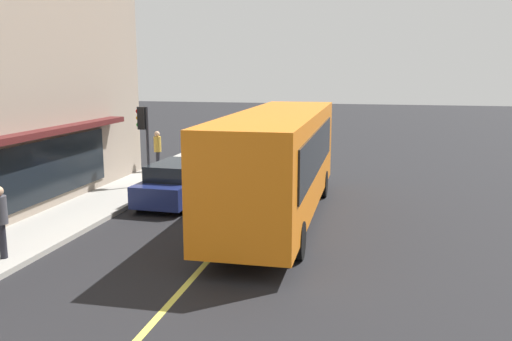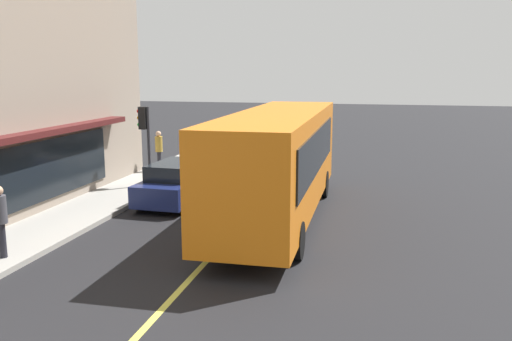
% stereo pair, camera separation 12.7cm
% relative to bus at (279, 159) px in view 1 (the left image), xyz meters
% --- Properties ---
extents(ground, '(120.00, 120.00, 0.00)m').
position_rel_bus_xyz_m(ground, '(0.34, 1.05, -1.99)').
color(ground, black).
extents(sidewalk, '(80.00, 2.41, 0.15)m').
position_rel_bus_xyz_m(sidewalk, '(0.34, 6.56, -1.91)').
color(sidewalk, '#9E9B93').
rests_on(sidewalk, ground).
extents(lane_centre_stripe, '(36.00, 0.16, 0.01)m').
position_rel_bus_xyz_m(lane_centre_stripe, '(0.34, 1.05, -1.98)').
color(lane_centre_stripe, '#D8D14C').
rests_on(lane_centre_stripe, ground).
extents(bus, '(11.15, 2.69, 3.50)m').
position_rel_bus_xyz_m(bus, '(0.00, 0.00, 0.00)').
color(bus, orange).
rests_on(bus, ground).
extents(traffic_light, '(0.30, 0.52, 3.20)m').
position_rel_bus_xyz_m(traffic_light, '(3.26, 6.10, 0.55)').
color(traffic_light, '#2D2D33').
rests_on(traffic_light, sidewalk).
extents(car_silver, '(4.37, 2.01, 1.52)m').
position_rel_bus_xyz_m(car_silver, '(6.22, 4.16, -1.24)').
color(car_silver, '#B7BABF').
rests_on(car_silver, ground).
extents(car_navy, '(4.37, 2.00, 1.52)m').
position_rel_bus_xyz_m(car_navy, '(1.40, 3.98, -1.24)').
color(car_navy, navy).
rests_on(car_navy, ground).
extents(pedestrian_waiting, '(0.34, 0.34, 1.85)m').
position_rel_bus_xyz_m(pedestrian_waiting, '(6.41, 6.89, -0.71)').
color(pedestrian_waiting, black).
rests_on(pedestrian_waiting, sidewalk).
extents(pedestrian_near_storefront, '(0.34, 0.34, 1.85)m').
position_rel_bus_xyz_m(pedestrian_near_storefront, '(-5.51, 5.99, -0.72)').
color(pedestrian_near_storefront, black).
rests_on(pedestrian_near_storefront, sidewalk).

